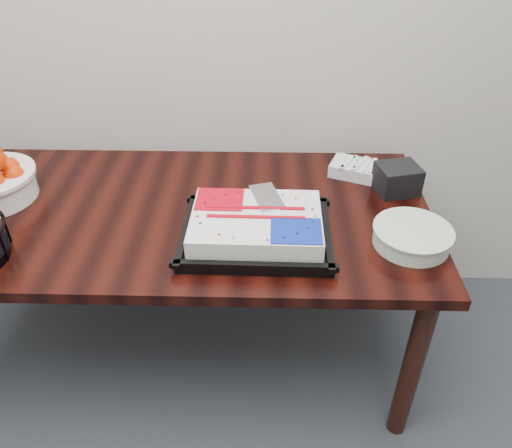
{
  "coord_description": "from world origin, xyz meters",
  "views": [
    {
      "loc": [
        0.31,
        0.51,
        1.76
      ],
      "look_at": [
        0.28,
        1.8,
        0.83
      ],
      "focal_mm": 35.0,
      "sensor_mm": 36.0,
      "label": 1
    }
  ],
  "objects_px": {
    "table": "(183,228)",
    "cake_tray": "(256,227)",
    "plate_stack": "(412,237)",
    "napkin_box": "(397,179)"
  },
  "relations": [
    {
      "from": "table",
      "to": "plate_stack",
      "type": "height_order",
      "value": "plate_stack"
    },
    {
      "from": "plate_stack",
      "to": "napkin_box",
      "type": "bearing_deg",
      "value": 87.25
    },
    {
      "from": "table",
      "to": "cake_tray",
      "type": "relative_size",
      "value": 3.67
    },
    {
      "from": "table",
      "to": "napkin_box",
      "type": "distance_m",
      "value": 0.82
    },
    {
      "from": "plate_stack",
      "to": "napkin_box",
      "type": "height_order",
      "value": "napkin_box"
    },
    {
      "from": "napkin_box",
      "to": "cake_tray",
      "type": "bearing_deg",
      "value": -149.31
    },
    {
      "from": "table",
      "to": "cake_tray",
      "type": "xyz_separation_m",
      "value": [
        0.28,
        -0.17,
        0.13
      ]
    },
    {
      "from": "cake_tray",
      "to": "napkin_box",
      "type": "distance_m",
      "value": 0.61
    },
    {
      "from": "cake_tray",
      "to": "napkin_box",
      "type": "height_order",
      "value": "napkin_box"
    },
    {
      "from": "plate_stack",
      "to": "napkin_box",
      "type": "relative_size",
      "value": 1.72
    }
  ]
}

